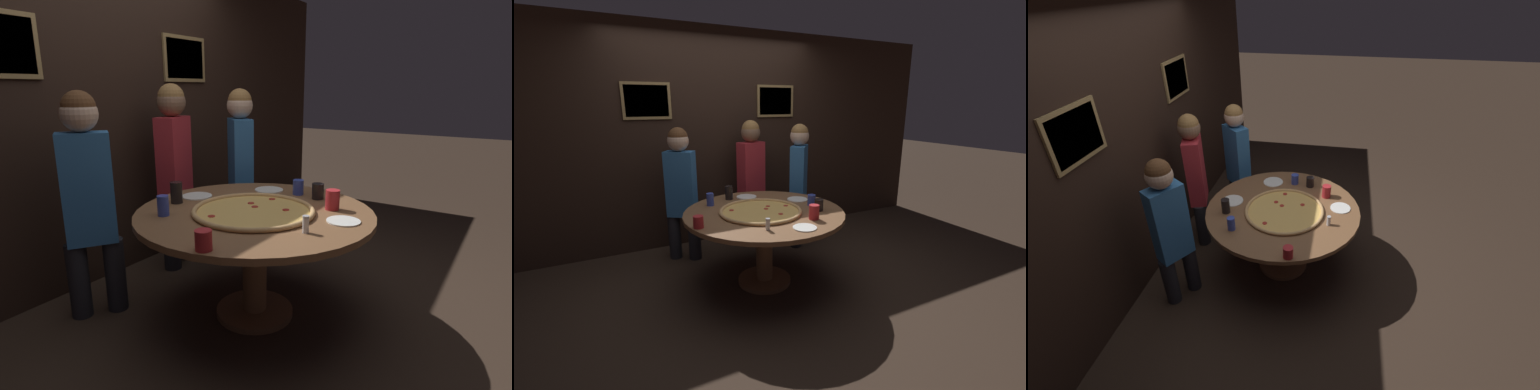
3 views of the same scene
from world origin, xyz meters
TOP-DOWN VIEW (x-y plane):
  - ground_plane at (0.00, 0.00)m, footprint 24.00×24.00m
  - back_wall at (0.00, 1.35)m, footprint 6.40×0.08m
  - dining_table at (0.00, 0.00)m, footprint 1.51×1.51m
  - giant_pizza at (-0.05, -0.02)m, footprint 0.77×0.77m
  - drink_cup_beside_pizza at (-0.16, 0.53)m, footprint 0.08×0.08m
  - drink_cup_front_edge at (-0.68, -0.16)m, footprint 0.08×0.08m
  - drink_cup_near_left at (-0.40, 0.40)m, footprint 0.07×0.07m
  - drink_cup_near_right at (0.50, -0.05)m, footprint 0.08×0.08m
  - drink_cup_far_left at (0.47, -0.22)m, footprint 0.08×0.08m
  - drink_cup_by_shaker at (0.29, -0.41)m, footprint 0.09×0.09m
  - white_plate_far_back at (0.48, 0.20)m, footprint 0.22×0.22m
  - white_plate_left_side at (0.04, 0.53)m, footprint 0.22×0.22m
  - white_plate_near_front at (0.10, -0.56)m, footprint 0.20×0.20m
  - condiment_shaker at (-0.19, -0.46)m, footprint 0.04×0.04m
  - diner_far_left at (-0.58, 0.89)m, footprint 0.38×0.31m
  - diner_far_right at (0.80, 0.70)m, footprint 0.35×0.37m
  - diner_side_left at (0.31, 1.02)m, footprint 0.40×0.26m

SIDE VIEW (x-z plane):
  - ground_plane at x=0.00m, z-range 0.00..0.00m
  - dining_table at x=0.00m, z-range 0.23..0.97m
  - white_plate_far_back at x=0.48m, z-range 0.74..0.75m
  - white_plate_left_side at x=0.04m, z-range 0.74..0.75m
  - white_plate_near_front at x=0.10m, z-range 0.74..0.75m
  - giant_pizza at x=-0.05m, z-range 0.74..0.77m
  - condiment_shaker at x=-0.19m, z-range 0.74..0.84m
  - drink_cup_front_edge at x=-0.68m, z-range 0.74..0.84m
  - drink_cup_near_right at x=0.50m, z-range 0.74..0.85m
  - drink_cup_far_left at x=0.47m, z-range 0.74..0.85m
  - drink_cup_near_left at x=-0.40m, z-range 0.74..0.87m
  - drink_cup_by_shaker at x=0.29m, z-range 0.74..0.87m
  - drink_cup_beside_pizza at x=-0.16m, z-range 0.74..0.88m
  - diner_far_left at x=-0.58m, z-range 0.10..1.58m
  - diner_far_right at x=0.80m, z-range 0.10..1.59m
  - diner_side_left at x=0.31m, z-range 0.10..1.64m
  - back_wall at x=0.00m, z-range 0.00..2.60m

